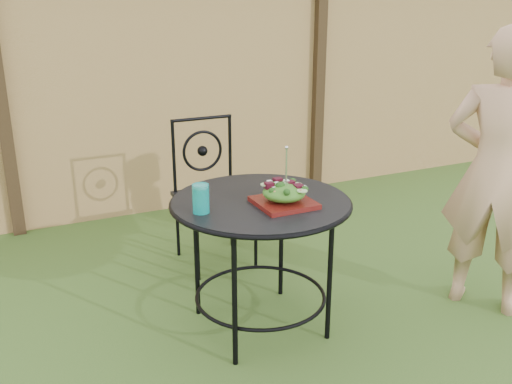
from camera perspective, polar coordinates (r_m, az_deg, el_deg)
ground at (r=3.12m, az=5.79°, el=-14.00°), size 60.00×60.00×0.00m
fence at (r=4.69m, az=-7.92°, el=9.57°), size 8.00×0.12×1.90m
patio_table at (r=2.92m, az=0.46°, el=-3.34°), size 0.92×0.92×0.72m
patio_chair at (r=3.76m, az=-4.46°, el=0.38°), size 0.46×0.46×0.95m
diner at (r=3.35m, az=23.03°, el=1.76°), size 0.64×0.69×1.58m
salad_plate at (r=2.80m, az=2.80°, el=-1.07°), size 0.27×0.27×0.02m
salad at (r=2.78m, az=2.82°, el=-0.06°), size 0.21×0.21×0.08m
fork at (r=2.75m, az=3.05°, el=2.54°), size 0.01×0.01×0.18m
drinking_glass at (r=2.69m, az=-5.54°, el=-0.65°), size 0.08×0.08×0.14m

